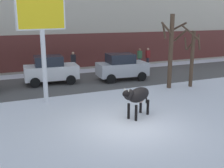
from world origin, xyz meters
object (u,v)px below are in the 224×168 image
pedestrian_near_billboard (140,58)px  billboard (41,18)px  car_silver_hatchback (122,67)px  pedestrian_far_left (148,58)px  bare_tree_left_lot (192,55)px  pedestrian_by_cars (73,63)px  cow_black (138,96)px  car_white_hatchback (51,70)px  bare_tree_right_lot (171,48)px

pedestrian_near_billboard → billboard: bearing=-145.1°
billboard → car_silver_hatchback: 7.49m
pedestrian_near_billboard → pedestrian_far_left: 0.81m
bare_tree_left_lot → pedestrian_by_cars: bearing=130.1°
cow_black → car_white_hatchback: car_white_hatchback is taller
billboard → car_white_hatchback: billboard is taller
cow_black → bare_tree_left_lot: 6.80m
cow_black → pedestrian_near_billboard: bearing=60.4°
pedestrian_by_cars → billboard: bearing=-117.3°
car_white_hatchback → bare_tree_left_lot: size_ratio=0.92×
pedestrian_near_billboard → cow_black: bearing=-119.6°
pedestrian_near_billboard → bare_tree_right_lot: bearing=-103.1°
bare_tree_right_lot → pedestrian_by_cars: bearing=123.6°
pedestrian_far_left → pedestrian_by_cars: bearing=180.0°
car_white_hatchback → car_silver_hatchback: bearing=-10.9°
cow_black → bare_tree_left_lot: size_ratio=0.48×
pedestrian_far_left → bare_tree_right_lot: bare_tree_right_lot is taller
pedestrian_by_cars → bare_tree_right_lot: bare_tree_right_lot is taller
billboard → pedestrian_by_cars: size_ratio=3.21×
car_white_hatchback → billboard: bearing=-104.9°
car_silver_hatchback → pedestrian_by_cars: 4.21m
pedestrian_near_billboard → bare_tree_left_lot: bearing=-91.0°
billboard → pedestrian_by_cars: 8.01m
car_silver_hatchback → car_white_hatchback: bearing=169.1°
billboard → pedestrian_far_left: 12.39m
car_silver_hatchback → cow_black: bearing=-110.1°
billboard → bare_tree_right_lot: bearing=-1.0°
cow_black → bare_tree_left_lot: (5.75, 3.49, 1.03)m
car_white_hatchback → pedestrian_far_left: 9.25m
cow_black → bare_tree_left_lot: bare_tree_left_lot is taller
billboard → bare_tree_left_lot: size_ratio=1.42×
billboard → bare_tree_right_lot: billboard is taller
car_white_hatchback → pedestrian_near_billboard: bearing=16.4°
pedestrian_far_left → pedestrian_near_billboard: bearing=180.0°
car_white_hatchback → bare_tree_left_lot: 9.24m
pedestrian_by_cars → bare_tree_left_lot: bare_tree_left_lot is taller
car_silver_hatchback → pedestrian_near_billboard: (3.30, 3.32, -0.05)m
car_silver_hatchback → bare_tree_right_lot: bare_tree_right_lot is taller
car_white_hatchback → pedestrian_near_billboard: car_white_hatchback is taller
car_silver_hatchback → bare_tree_right_lot: bearing=-61.4°
car_silver_hatchback → bare_tree_left_lot: size_ratio=0.92×
billboard → car_silver_hatchback: size_ratio=1.54×
bare_tree_left_lot → bare_tree_right_lot: size_ratio=0.86×
car_silver_hatchback → pedestrian_far_left: size_ratio=2.09×
car_silver_hatchback → pedestrian_far_left: car_silver_hatchback is taller
car_silver_hatchback → bare_tree_right_lot: size_ratio=0.79×
pedestrian_near_billboard → pedestrian_far_left: size_ratio=1.00×
pedestrian_far_left → bare_tree_left_lot: bearing=-97.7°
pedestrian_near_billboard → pedestrian_by_cars: size_ratio=1.00×
pedestrian_near_billboard → pedestrian_by_cars: bearing=180.0°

